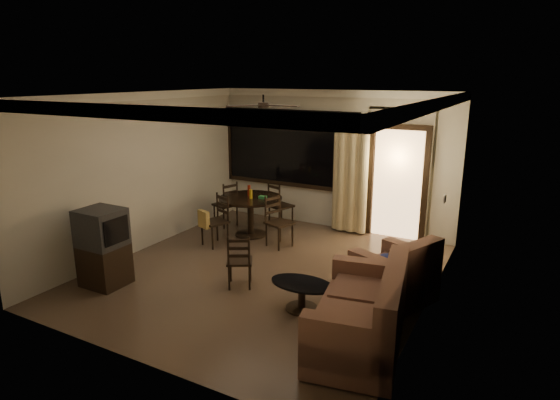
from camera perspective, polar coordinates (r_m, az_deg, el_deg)
The scene contains 12 objects.
ground at distance 7.60m, azimuth -1.85°, elevation -8.86°, with size 5.50×5.50×0.00m, color #7F6651.
room_shell at distance 8.40m, azimuth 7.74°, elevation 6.33°, with size 5.50×6.70×5.50m.
dining_table at distance 9.16m, azimuth -3.61°, elevation -0.67°, with size 1.23×1.23×0.99m.
dining_chair_west at distance 9.89m, azimuth -6.59°, elevation -1.51°, with size 0.54×0.54×0.95m.
dining_chair_east at distance 8.64m, azimuth -0.13°, elevation -3.87°, with size 0.54×0.54×0.95m.
dining_chair_south at distance 8.77m, azimuth -8.00°, elevation -3.58°, with size 0.54×0.57×0.95m.
dining_chair_north at distance 9.73m, azimuth 0.05°, elevation -1.69°, with size 0.54×0.54×0.95m.
tv_cabinet at distance 7.47m, azimuth -20.74°, elevation -5.42°, with size 0.63×0.56×1.18m.
sofa at distance 5.64m, azimuth 10.32°, elevation -13.79°, with size 1.24×1.92×0.95m.
armchair at distance 6.75m, azimuth 14.07°, elevation -8.99°, with size 1.20×1.20×0.92m.
coffee_table at distance 6.40m, azimuth 2.68°, elevation -11.08°, with size 0.89×0.53×0.39m.
side_chair at distance 7.08m, azimuth -4.93°, elevation -8.56°, with size 0.51×0.51×0.84m.
Camera 1 is at (3.53, -6.00, 3.07)m, focal length 30.00 mm.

